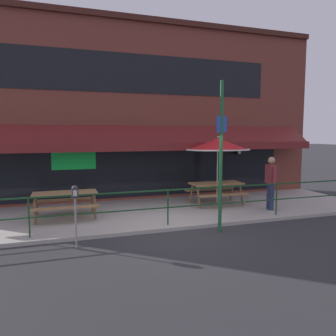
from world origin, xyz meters
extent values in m
plane|color=#2D2D30|center=(0.00, 0.00, 0.00)|extent=(120.00, 120.00, 0.00)
cube|color=#ADA89E|center=(0.00, 2.00, 0.05)|extent=(15.00, 4.00, 0.10)
cube|color=brown|center=(0.00, 4.25, 3.28)|extent=(15.00, 0.50, 6.56)
cube|color=black|center=(0.00, 3.99, 4.72)|extent=(10.50, 0.02, 1.40)
cube|color=#46211B|center=(0.00, 4.19, 6.66)|extent=(15.00, 0.62, 0.20)
cube|color=black|center=(0.00, 3.99, 1.35)|extent=(12.00, 0.02, 2.30)
cube|color=#19D84C|center=(-2.25, 3.97, 1.65)|extent=(1.50, 0.02, 0.70)
cube|color=maroon|center=(0.00, 3.45, 2.50)|extent=(13.80, 0.92, 0.70)
cube|color=maroon|center=(0.00, 2.94, 2.10)|extent=(13.80, 0.08, 0.28)
cube|color=black|center=(4.12, 3.86, 2.03)|extent=(0.04, 0.28, 0.04)
cube|color=black|center=(4.12, 3.72, 1.85)|extent=(0.18, 0.18, 0.28)
cube|color=beige|center=(4.12, 3.72, 1.85)|extent=(0.13, 0.19, 0.20)
cylinder|color=#194723|center=(-3.45, 0.30, 0.57)|extent=(0.04, 0.04, 0.95)
cylinder|color=#194723|center=(0.00, 0.30, 0.57)|extent=(0.04, 0.04, 0.95)
cylinder|color=#194723|center=(3.45, 0.30, 0.57)|extent=(0.04, 0.04, 0.95)
cube|color=#194723|center=(0.00, 0.30, 1.05)|extent=(13.80, 0.04, 0.04)
cube|color=#194723|center=(0.00, 0.30, 0.57)|extent=(13.80, 0.03, 0.03)
cube|color=#997047|center=(-2.60, 1.87, 0.84)|extent=(1.80, 0.80, 0.05)
cube|color=#997047|center=(-2.60, 1.29, 0.54)|extent=(1.80, 0.26, 0.04)
cube|color=#997047|center=(-2.60, 2.45, 0.54)|extent=(1.80, 0.26, 0.04)
cylinder|color=brown|center=(-1.80, 1.55, 0.47)|extent=(0.07, 0.30, 0.73)
cylinder|color=brown|center=(-1.80, 2.19, 0.47)|extent=(0.07, 0.30, 0.73)
cylinder|color=brown|center=(-3.40, 1.55, 0.47)|extent=(0.07, 0.30, 0.73)
cylinder|color=brown|center=(-3.40, 2.19, 0.47)|extent=(0.07, 0.30, 0.73)
cube|color=#997047|center=(2.40, 2.20, 0.84)|extent=(1.80, 0.80, 0.05)
cube|color=#997047|center=(2.40, 1.62, 0.54)|extent=(1.80, 0.26, 0.04)
cube|color=#997047|center=(2.40, 2.78, 0.54)|extent=(1.80, 0.26, 0.04)
cylinder|color=brown|center=(3.20, 1.88, 0.47)|extent=(0.07, 0.30, 0.73)
cylinder|color=brown|center=(3.20, 2.52, 0.47)|extent=(0.07, 0.30, 0.73)
cylinder|color=brown|center=(1.60, 1.88, 0.47)|extent=(0.07, 0.30, 0.73)
cylinder|color=brown|center=(1.60, 2.52, 0.47)|extent=(0.07, 0.30, 0.73)
cylinder|color=#B7B2A8|center=(2.40, 2.14, 1.25)|extent=(0.04, 0.04, 2.30)
cone|color=red|center=(2.40, 2.14, 2.20)|extent=(2.10, 2.11, 0.44)
cylinder|color=white|center=(2.40, 2.14, 2.01)|extent=(2.14, 2.14, 0.09)
sphere|color=#B7B2A8|center=(2.40, 2.14, 2.44)|extent=(0.07, 0.07, 0.07)
cylinder|color=navy|center=(3.70, 0.87, 0.53)|extent=(0.15, 0.15, 0.86)
cylinder|color=navy|center=(3.73, 1.07, 0.53)|extent=(0.15, 0.15, 0.86)
cube|color=maroon|center=(3.71, 0.97, 1.26)|extent=(0.31, 0.44, 0.60)
cylinder|color=maroon|center=(3.67, 0.71, 1.23)|extent=(0.10, 0.10, 0.54)
cylinder|color=maroon|center=(3.76, 1.22, 1.23)|extent=(0.10, 0.10, 0.54)
sphere|color=tan|center=(3.71, 0.97, 1.70)|extent=(0.22, 0.22, 0.22)
cylinder|color=gray|center=(-2.42, -0.52, 0.57)|extent=(0.04, 0.04, 1.15)
cylinder|color=#2D2D33|center=(-2.42, -0.52, 1.25)|extent=(0.15, 0.15, 0.20)
sphere|color=#2D2D33|center=(-2.42, -0.52, 1.35)|extent=(0.14, 0.14, 0.14)
cube|color=silver|center=(-2.42, -0.60, 1.26)|extent=(0.08, 0.01, 0.13)
cylinder|color=#1E6033|center=(1.17, -0.45, 1.93)|extent=(0.09, 0.09, 3.87)
cube|color=blue|center=(1.17, -0.47, 2.78)|extent=(0.28, 0.02, 0.40)
camera|label=1|loc=(-2.71, -7.89, 2.55)|focal=35.00mm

